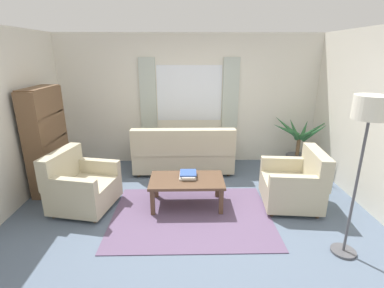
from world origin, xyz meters
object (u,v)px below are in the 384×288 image
couch (184,153)px  book_stack_on_table (188,175)px  armchair_left (80,186)px  armchair_right (295,184)px  potted_plant (298,147)px  standing_lamp (368,123)px  bookshelf (49,138)px  coffee_table (187,183)px

couch → book_stack_on_table: bearing=93.7°
armchair_left → armchair_right: bearing=-78.3°
book_stack_on_table → potted_plant: bearing=31.1°
armchair_right → standing_lamp: 1.64m
couch → armchair_left: (-1.52, -1.34, -0.01)m
armchair_right → bookshelf: size_ratio=0.53×
armchair_right → coffee_table: 1.63m
couch → coffee_table: size_ratio=1.73×
couch → armchair_left: bearing=41.4°
coffee_table → bookshelf: size_ratio=0.64×
couch → potted_plant: potted_plant is taller
armchair_right → coffee_table: size_ratio=0.83×
potted_plant → couch: bearing=-178.1°
armchair_left → book_stack_on_table: size_ratio=2.90×
couch → book_stack_on_table: couch is taller
armchair_right → bookshelf: bookshelf is taller
book_stack_on_table → standing_lamp: 2.43m
bookshelf → standing_lamp: bearing=66.4°
couch → standing_lamp: 3.31m
coffee_table → standing_lamp: size_ratio=0.60×
couch → book_stack_on_table: size_ratio=5.57×
couch → bookshelf: (-2.23, -0.64, 0.52)m
coffee_table → book_stack_on_table: bearing=75.2°
couch → standing_lamp: bearing=127.8°
couch → coffee_table: couch is taller
armchair_right → bookshelf: (-3.92, 0.70, 0.53)m
armchair_left → coffee_table: size_ratio=0.90×
coffee_table → book_stack_on_table: book_stack_on_table is taller
standing_lamp → coffee_table: bearing=148.6°
book_stack_on_table → potted_plant: 2.55m
armchair_right → bookshelf: 4.01m
couch → potted_plant: (2.26, 0.08, 0.09)m
armchair_left → armchair_right: size_ratio=1.08×
potted_plant → bookshelf: size_ratio=0.67×
book_stack_on_table → standing_lamp: bearing=-33.5°
potted_plant → bookshelf: (-4.49, -0.71, 0.43)m
armchair_left → bookshelf: size_ratio=0.57×
couch → armchair_right: 2.16m
bookshelf → standing_lamp: standing_lamp is taller
couch → coffee_table: bearing=92.5°
couch → armchair_left: 2.03m
potted_plant → armchair_right: bearing=-111.9°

